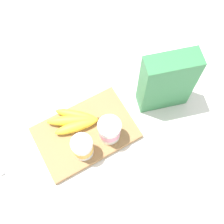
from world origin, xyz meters
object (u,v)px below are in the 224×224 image
cereal_box (167,82)px  yogurt_cup_back (83,147)px  cutting_board (86,133)px  spoon (8,173)px  yogurt_cup_front (109,130)px  banana_bunch (75,121)px

cereal_box → yogurt_cup_back: 0.35m
cutting_board → cereal_box: bearing=176.5°
spoon → yogurt_cup_back: bearing=166.0°
cutting_board → yogurt_cup_front: (-0.07, 0.05, 0.06)m
cutting_board → yogurt_cup_front: size_ratio=3.54×
cereal_box → yogurt_cup_back: size_ratio=2.78×
yogurt_cup_front → banana_bunch: 0.13m
banana_bunch → spoon: bearing=8.8°
cutting_board → yogurt_cup_back: bearing=58.6°
yogurt_cup_back → cereal_box: bearing=-173.1°
yogurt_cup_back → banana_bunch: size_ratio=0.52×
cereal_box → cutting_board: bearing=-166.9°
cutting_board → spoon: size_ratio=2.92×
cereal_box → spoon: (0.59, -0.02, -0.12)m
cutting_board → cereal_box: size_ratio=1.30×
cereal_box → banana_bunch: cereal_box is taller
banana_bunch → spoon: size_ratio=1.55×
yogurt_cup_back → spoon: yogurt_cup_back is taller
cutting_board → spoon: bearing=-0.7°
cutting_board → banana_bunch: banana_bunch is taller
yogurt_cup_front → spoon: 0.37m
banana_bunch → yogurt_cup_back: bearing=77.7°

